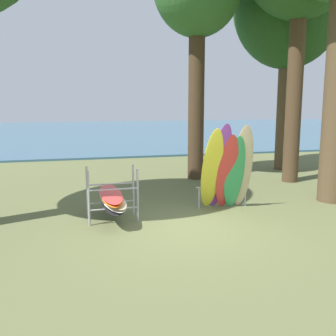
{
  "coord_description": "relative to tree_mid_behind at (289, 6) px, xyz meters",
  "views": [
    {
      "loc": [
        -2.43,
        -7.87,
        2.73
      ],
      "look_at": [
        -0.01,
        1.42,
        1.1
      ],
      "focal_mm": 41.53,
      "sensor_mm": 36.0,
      "label": 1
    }
  ],
  "objects": [
    {
      "name": "leaning_board_pile",
      "position": [
        -4.66,
        -5.21,
        -5.39
      ],
      "size": [
        1.44,
        0.88,
        2.24
      ],
      "color": "yellow",
      "rests_on": "ground"
    },
    {
      "name": "ground_plane",
      "position": [
        -6.11,
        -6.32,
        -6.43
      ],
      "size": [
        80.0,
        80.0,
        0.0
      ],
      "primitive_type": "plane",
      "color": "#60663D"
    },
    {
      "name": "board_storage_rack",
      "position": [
        -7.58,
        -5.35,
        -5.91
      ],
      "size": [
        1.15,
        2.13,
        1.25
      ],
      "color": "#9EA0A5",
      "rests_on": "ground"
    },
    {
      "name": "tree_mid_behind",
      "position": [
        0.0,
        0.0,
        0.0
      ],
      "size": [
        4.29,
        4.29,
        8.96
      ],
      "color": "brown",
      "rests_on": "ground"
    },
    {
      "name": "lake_water",
      "position": [
        -6.11,
        22.65,
        -6.38
      ],
      "size": [
        80.0,
        36.0,
        0.1
      ],
      "primitive_type": "cube",
      "color": "#38607A",
      "rests_on": "ground"
    }
  ]
}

